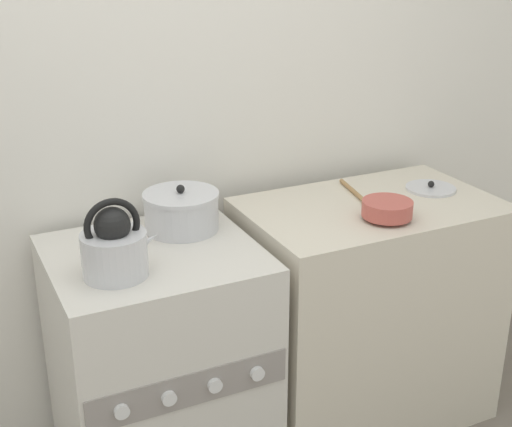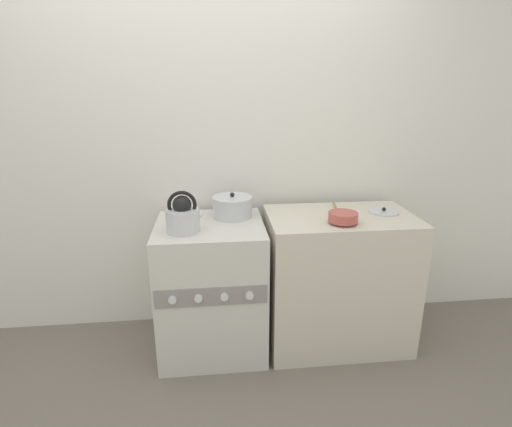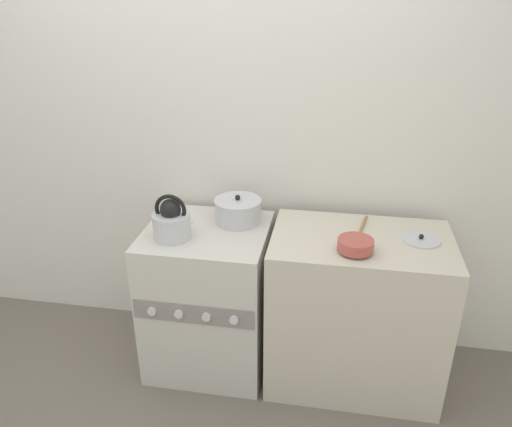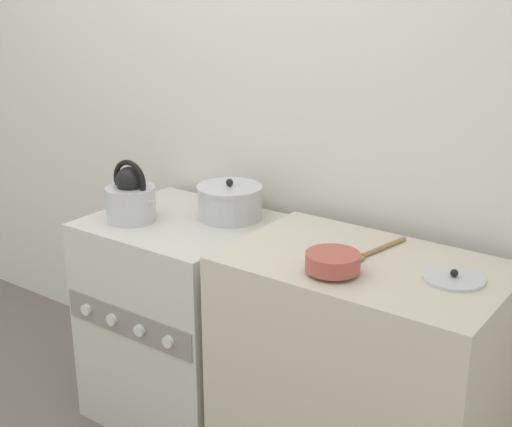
% 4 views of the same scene
% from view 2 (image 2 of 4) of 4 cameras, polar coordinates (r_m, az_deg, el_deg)
% --- Properties ---
extents(ground_plane, '(12.00, 12.00, 0.00)m').
position_cam_2_polar(ground_plane, '(2.55, -5.96, -21.91)').
color(ground_plane, '#70665B').
extents(wall_back, '(7.00, 0.06, 2.50)m').
position_cam_2_polar(wall_back, '(2.65, -6.99, 9.59)').
color(wall_back, silver).
rests_on(wall_back, ground_plane).
extents(stove, '(0.65, 0.62, 0.84)m').
position_cam_2_polar(stove, '(2.56, -6.34, -10.38)').
color(stove, beige).
rests_on(stove, ground_plane).
extents(counter, '(0.90, 0.57, 0.87)m').
position_cam_2_polar(counter, '(2.66, 11.50, -9.20)').
color(counter, beige).
rests_on(counter, ground_plane).
extents(kettle, '(0.23, 0.19, 0.24)m').
position_cam_2_polar(kettle, '(2.27, -10.38, -0.40)').
color(kettle, silver).
rests_on(kettle, stove).
extents(cooking_pot, '(0.25, 0.25, 0.16)m').
position_cam_2_polar(cooking_pot, '(2.50, -3.39, 0.99)').
color(cooking_pot, silver).
rests_on(cooking_pot, stove).
extents(enamel_bowl, '(0.17, 0.17, 0.07)m').
position_cam_2_polar(enamel_bowl, '(2.34, 12.31, -0.51)').
color(enamel_bowl, '#B75147').
rests_on(enamel_bowl, counter).
extents(loose_pot_lid, '(0.18, 0.18, 0.03)m').
position_cam_2_polar(loose_pot_lid, '(2.61, 17.78, 0.25)').
color(loose_pot_lid, silver).
rests_on(loose_pot_lid, counter).
extents(wooden_spoon, '(0.08, 0.29, 0.02)m').
position_cam_2_polar(wooden_spoon, '(2.55, 11.43, 0.39)').
color(wooden_spoon, '#A37A4C').
rests_on(wooden_spoon, counter).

